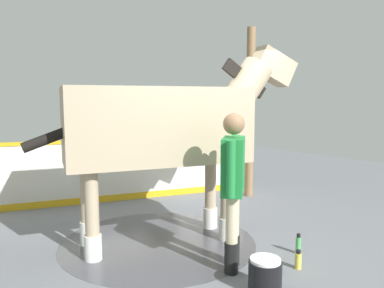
# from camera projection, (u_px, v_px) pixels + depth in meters

# --- Properties ---
(ground_plane) EXTENTS (16.00, 16.00, 0.02)m
(ground_plane) POSITION_uv_depth(u_px,v_px,m) (196.00, 242.00, 4.94)
(ground_plane) COLOR slate
(wet_patch) EXTENTS (2.52, 2.52, 0.00)m
(wet_patch) POSITION_uv_depth(u_px,v_px,m) (158.00, 242.00, 4.91)
(wet_patch) COLOR #4C4C54
(wet_patch) RESTS_ON ground
(barrier_wall) EXTENTS (4.80, 1.60, 1.14)m
(barrier_wall) POSITION_uv_depth(u_px,v_px,m) (124.00, 171.00, 6.90)
(barrier_wall) COLOR silver
(barrier_wall) RESTS_ON ground
(roof_post_near) EXTENTS (0.16, 0.16, 3.14)m
(roof_post_near) POSITION_uv_depth(u_px,v_px,m) (250.00, 114.00, 7.07)
(roof_post_near) COLOR olive
(roof_post_near) RESTS_ON ground
(horse) EXTENTS (3.46, 1.57, 2.57)m
(horse) POSITION_uv_depth(u_px,v_px,m) (165.00, 127.00, 4.78)
(horse) COLOR tan
(horse) RESTS_ON ground
(handler) EXTENTS (0.54, 0.49, 1.70)m
(handler) POSITION_uv_depth(u_px,v_px,m) (233.00, 180.00, 4.03)
(handler) COLOR black
(handler) RESTS_ON ground
(wash_bucket) EXTENTS (0.32, 0.32, 0.33)m
(wash_bucket) POSITION_uv_depth(u_px,v_px,m) (265.00, 275.00, 3.63)
(wash_bucket) COLOR black
(wash_bucket) RESTS_ON ground
(bottle_shampoo) EXTENTS (0.07, 0.07, 0.21)m
(bottle_shampoo) POSITION_uv_depth(u_px,v_px,m) (298.00, 260.00, 4.13)
(bottle_shampoo) COLOR #D8CC4C
(bottle_shampoo) RESTS_ON ground
(bottle_spray) EXTENTS (0.06, 0.06, 0.24)m
(bottle_spray) POSITION_uv_depth(u_px,v_px,m) (298.00, 244.00, 4.54)
(bottle_spray) COLOR #4CA559
(bottle_spray) RESTS_ON ground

